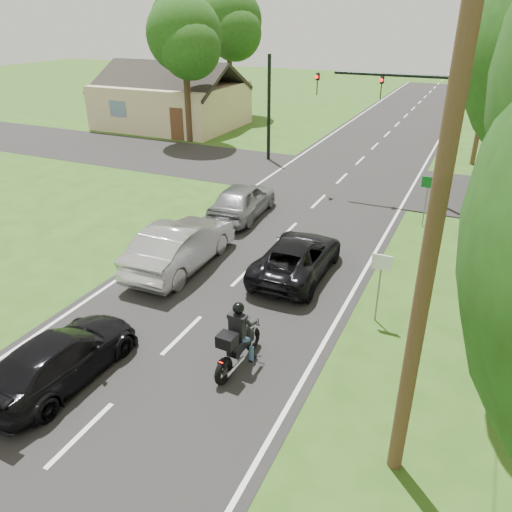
# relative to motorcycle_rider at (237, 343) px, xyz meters

# --- Properties ---
(ground) EXTENTS (140.00, 140.00, 0.00)m
(ground) POSITION_rel_motorcycle_rider_xyz_m (-2.01, 0.57, -0.73)
(ground) COLOR #294C15
(ground) RESTS_ON ground
(road) EXTENTS (8.00, 100.00, 0.01)m
(road) POSITION_rel_motorcycle_rider_xyz_m (-2.01, 10.57, -0.72)
(road) COLOR black
(road) RESTS_ON ground
(cross_road) EXTENTS (60.00, 7.00, 0.01)m
(cross_road) POSITION_rel_motorcycle_rider_xyz_m (-2.01, 16.57, -0.72)
(cross_road) COLOR black
(cross_road) RESTS_ON ground
(motorcycle_rider) EXTENTS (0.61, 2.15, 1.85)m
(motorcycle_rider) POSITION_rel_motorcycle_rider_xyz_m (0.00, 0.00, 0.00)
(motorcycle_rider) COLOR black
(motorcycle_rider) RESTS_ON ground
(dark_suv) EXTENTS (2.20, 4.65, 1.28)m
(dark_suv) POSITION_rel_motorcycle_rider_xyz_m (-0.40, 5.30, -0.08)
(dark_suv) COLOR black
(dark_suv) RESTS_ON road
(silver_sedan) EXTENTS (1.87, 5.06, 1.66)m
(silver_sedan) POSITION_rel_motorcycle_rider_xyz_m (-4.25, 4.12, 0.11)
(silver_sedan) COLOR #B6B7BC
(silver_sedan) RESTS_ON road
(silver_suv) EXTENTS (2.04, 4.53, 1.51)m
(silver_suv) POSITION_rel_motorcycle_rider_xyz_m (-4.43, 9.34, 0.04)
(silver_suv) COLOR gray
(silver_suv) RESTS_ON road
(dark_car_behind) EXTENTS (1.82, 4.32, 1.24)m
(dark_car_behind) POSITION_rel_motorcycle_rider_xyz_m (-3.64, -2.19, -0.10)
(dark_car_behind) COLOR black
(dark_car_behind) RESTS_ON road
(traffic_signal) EXTENTS (6.38, 0.44, 6.00)m
(traffic_signal) POSITION_rel_motorcycle_rider_xyz_m (1.33, 14.56, 3.41)
(traffic_signal) COLOR black
(traffic_signal) RESTS_ON ground
(signal_pole_far) EXTENTS (0.20, 0.20, 6.00)m
(signal_pole_far) POSITION_rel_motorcycle_rider_xyz_m (-7.21, 18.57, 2.27)
(signal_pole_far) COLOR black
(signal_pole_far) RESTS_ON ground
(utility_pole_near) EXTENTS (1.60, 0.28, 10.00)m
(utility_pole_near) POSITION_rel_motorcycle_rider_xyz_m (4.19, -1.43, 4.35)
(utility_pole_near) COLOR brown
(utility_pole_near) RESTS_ON ground
(utility_pole_far) EXTENTS (1.60, 0.28, 10.00)m
(utility_pole_far) POSITION_rel_motorcycle_rider_xyz_m (4.19, 22.57, 4.35)
(utility_pole_far) COLOR brown
(utility_pole_far) RESTS_ON ground
(sign_white) EXTENTS (0.55, 0.07, 2.12)m
(sign_white) POSITION_rel_motorcycle_rider_xyz_m (2.69, 3.55, 0.87)
(sign_white) COLOR slate
(sign_white) RESTS_ON ground
(sign_green) EXTENTS (0.55, 0.07, 2.12)m
(sign_green) POSITION_rel_motorcycle_rider_xyz_m (2.89, 11.55, 0.87)
(sign_green) COLOR slate
(sign_green) RESTS_ON ground
(tree_left_near) EXTENTS (5.12, 4.96, 9.22)m
(tree_left_near) POSITION_rel_motorcycle_rider_xyz_m (-13.74, 20.35, 5.81)
(tree_left_near) COLOR #332316
(tree_left_near) RESTS_ON ground
(tree_left_far) EXTENTS (5.76, 5.58, 10.14)m
(tree_left_far) POSITION_rel_motorcycle_rider_xyz_m (-15.71, 30.32, 6.41)
(tree_left_far) COLOR #332316
(tree_left_far) RESTS_ON ground
(house) EXTENTS (10.20, 8.00, 4.84)m
(house) POSITION_rel_motorcycle_rider_xyz_m (-18.01, 24.57, 1.04)
(house) COLOR tan
(house) RESTS_ON ground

